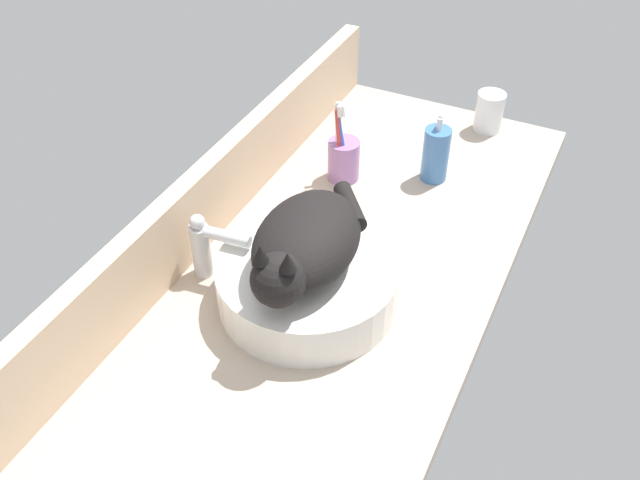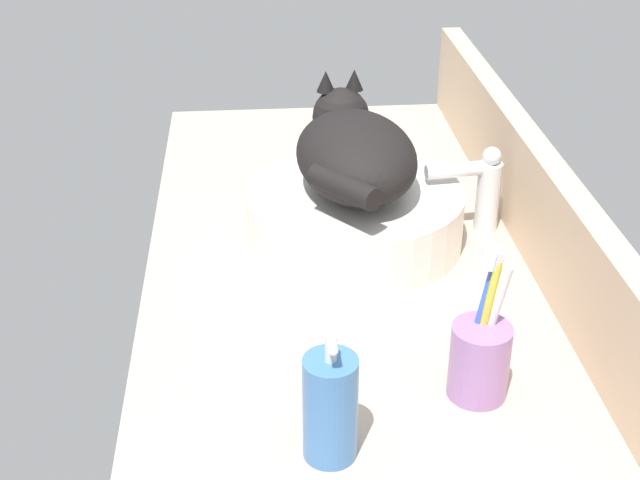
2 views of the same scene
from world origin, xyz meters
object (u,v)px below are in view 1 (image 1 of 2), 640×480
sink_basin (308,282)px  soap_dispenser (436,154)px  toothbrush_cup (343,157)px  cat (304,244)px  water_glass (489,113)px  faucet (206,244)px

sink_basin → soap_dispenser: (45.37, -7.90, 1.98)cm
toothbrush_cup → sink_basin: bearing=-165.0°
sink_basin → soap_dispenser: soap_dispenser is taller
sink_basin → cat: size_ratio=0.99×
cat → toothbrush_cup: size_ratio=1.73×
cat → water_glass: size_ratio=3.43×
sink_basin → faucet: faucet is taller
soap_dispenser → water_glass: soap_dispenser is taller
sink_basin → toothbrush_cup: 38.05cm
faucet → cat: bearing=-87.9°
cat → water_glass: bearing=-10.1°
soap_dispenser → toothbrush_cup: size_ratio=0.82×
toothbrush_cup → water_glass: (33.38, -22.79, -1.02)cm
sink_basin → cat: (-1.36, -0.19, 9.96)cm
faucet → water_glass: bearing=-24.1°
sink_basin → water_glass: 71.29cm
faucet → water_glass: size_ratio=1.44×
sink_basin → soap_dispenser: size_ratio=2.08×
cat → soap_dispenser: 48.03cm
cat → soap_dispenser: cat is taller
sink_basin → faucet: bearing=96.1°
cat → faucet: (-0.71, 19.59, -6.86)cm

